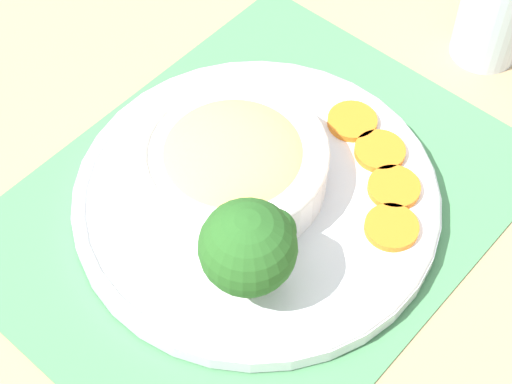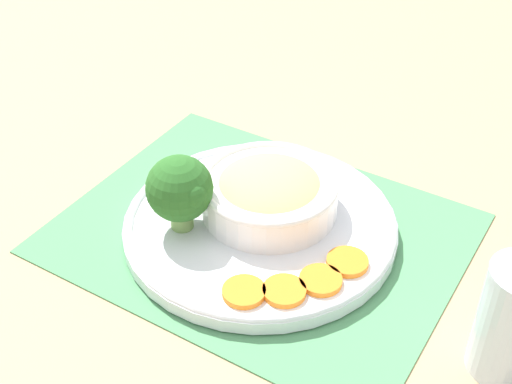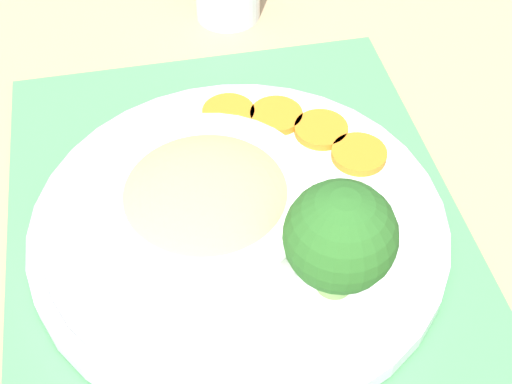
{
  "view_description": "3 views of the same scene",
  "coord_description": "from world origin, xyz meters",
  "views": [
    {
      "loc": [
        0.36,
        0.26,
        0.63
      ],
      "look_at": [
        0.01,
        0.0,
        0.03
      ],
      "focal_mm": 60.0,
      "sensor_mm": 36.0,
      "label": 1
    },
    {
      "loc": [
        -0.28,
        0.59,
        0.57
      ],
      "look_at": [
        0.01,
        -0.02,
        0.05
      ],
      "focal_mm": 50.0,
      "sensor_mm": 36.0,
      "label": 2
    },
    {
      "loc": [
        0.34,
        -0.09,
        0.45
      ],
      "look_at": [
        -0.01,
        0.02,
        0.03
      ],
      "focal_mm": 50.0,
      "sensor_mm": 36.0,
      "label": 3
    }
  ],
  "objects": [
    {
      "name": "placemat",
      "position": [
        0.0,
        0.0,
        0.0
      ],
      "size": [
        0.5,
        0.41,
        0.0
      ],
      "color": "#4C8C59",
      "rests_on": "ground_plane"
    },
    {
      "name": "broccoli_floret",
      "position": [
        0.08,
        0.05,
        0.08
      ],
      "size": [
        0.08,
        0.08,
        0.09
      ],
      "color": "#759E51",
      "rests_on": "plate"
    },
    {
      "name": "ground_plane",
      "position": [
        0.0,
        0.0,
        0.0
      ],
      "size": [
        4.0,
        4.0,
        0.0
      ],
      "primitive_type": "plane",
      "color": "tan"
    },
    {
      "name": "bowl",
      "position": [
        0.0,
        -0.02,
        0.05
      ],
      "size": [
        0.17,
        0.17,
        0.05
      ],
      "color": "white",
      "rests_on": "plate"
    },
    {
      "name": "water_glass",
      "position": [
        -0.3,
        0.08,
        0.06
      ],
      "size": [
        0.07,
        0.07,
        0.13
      ],
      "color": "silver",
      "rests_on": "ground_plane"
    },
    {
      "name": "carrot_slice_extra",
      "position": [
        -0.12,
        0.03,
        0.02
      ],
      "size": [
        0.05,
        0.05,
        0.01
      ],
      "color": "orange",
      "rests_on": "plate"
    },
    {
      "name": "carrot_slice_far",
      "position": [
        -0.1,
        0.07,
        0.02
      ],
      "size": [
        0.05,
        0.05,
        0.01
      ],
      "color": "orange",
      "rests_on": "plate"
    },
    {
      "name": "carrot_slice_near",
      "position": [
        -0.04,
        0.12,
        0.02
      ],
      "size": [
        0.05,
        0.05,
        0.01
      ],
      "color": "orange",
      "rests_on": "plate"
    },
    {
      "name": "carrot_slice_middle",
      "position": [
        -0.07,
        0.1,
        0.02
      ],
      "size": [
        0.05,
        0.05,
        0.01
      ],
      "color": "orange",
      "rests_on": "plate"
    },
    {
      "name": "plate",
      "position": [
        0.0,
        0.0,
        0.02
      ],
      "size": [
        0.33,
        0.33,
        0.02
      ],
      "color": "silver",
      "rests_on": "placemat"
    }
  ]
}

